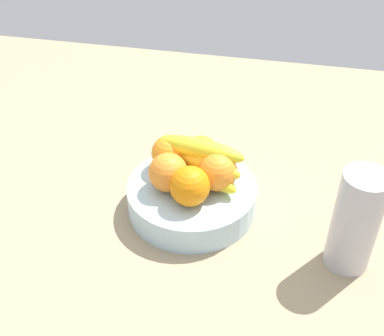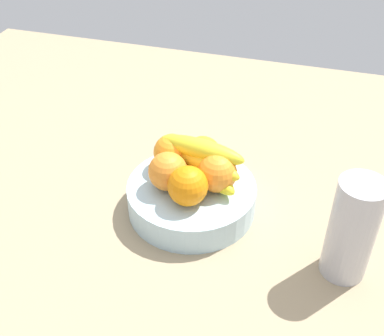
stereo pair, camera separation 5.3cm
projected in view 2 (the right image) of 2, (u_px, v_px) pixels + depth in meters
ground_plane at (205, 216)px, 96.52cm from camera, size 180.00×140.00×3.00cm
fruit_bowl at (192, 196)px, 94.70cm from camera, size 24.74×24.74×5.68cm
orange_front_left at (168, 171)px, 90.24cm from camera, size 7.35×7.35×7.35cm
orange_front_right at (188, 186)px, 86.92cm from camera, size 7.35×7.35×7.35cm
orange_center at (217, 173)px, 89.88cm from camera, size 7.35×7.35×7.35cm
orange_back_left at (203, 155)px, 94.38cm from camera, size 7.35×7.35×7.35cm
orange_back_right at (172, 152)px, 94.98cm from camera, size 7.35×7.35×7.35cm
banana_bunch at (203, 161)px, 92.01cm from camera, size 17.57×13.37×8.40cm
thermos_tumbler at (352, 230)px, 78.07cm from camera, size 7.64×7.64×18.91cm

